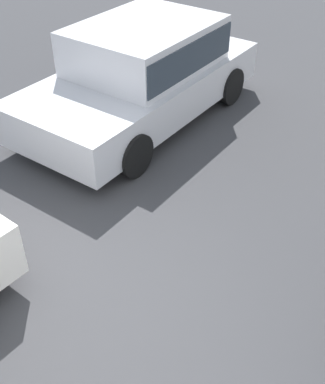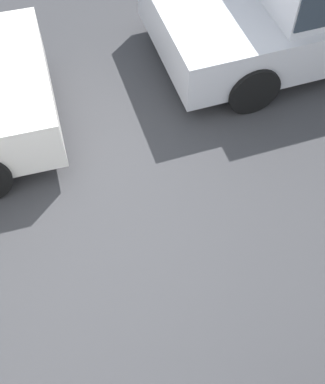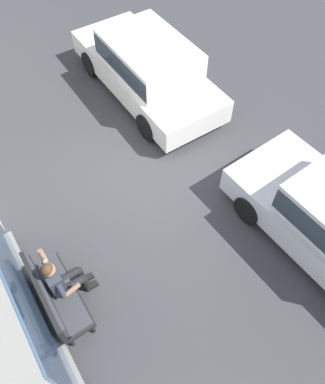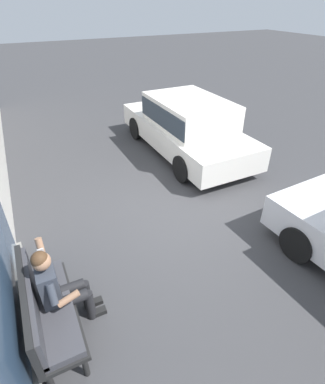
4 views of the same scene
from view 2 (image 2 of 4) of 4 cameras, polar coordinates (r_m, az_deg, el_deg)
The scene contains 1 object.
ground_plane at distance 4.87m, azimuth -9.44°, elevation -3.44°, with size 60.00×60.00×0.00m, color #38383A.
Camera 2 is at (-0.12, 2.60, 4.11)m, focal length 45.00 mm.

